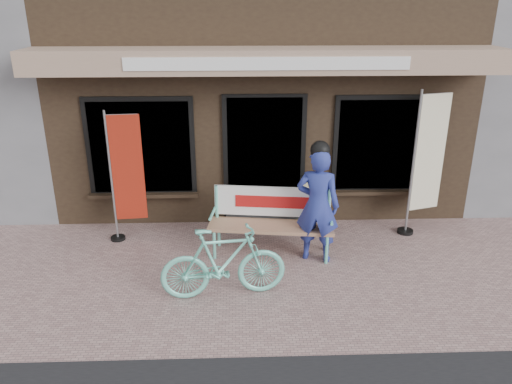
{
  "coord_description": "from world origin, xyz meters",
  "views": [
    {
      "loc": [
        -0.42,
        -5.84,
        3.6
      ],
      "look_at": [
        -0.18,
        0.7,
        1.05
      ],
      "focal_mm": 35.0,
      "sensor_mm": 36.0,
      "label": 1
    }
  ],
  "objects_px": {
    "person": "(318,203)",
    "nobori_cream": "(426,161)",
    "bicycle": "(223,263)",
    "menu_stand": "(315,205)",
    "nobori_red": "(125,175)",
    "bench": "(272,216)"
  },
  "relations": [
    {
      "from": "person",
      "to": "nobori_red",
      "type": "bearing_deg",
      "value": -177.61
    },
    {
      "from": "person",
      "to": "menu_stand",
      "type": "xyz_separation_m",
      "value": [
        0.1,
        0.82,
        -0.38
      ]
    },
    {
      "from": "nobori_cream",
      "to": "menu_stand",
      "type": "xyz_separation_m",
      "value": [
        -1.73,
        -0.06,
        -0.7
      ]
    },
    {
      "from": "menu_stand",
      "to": "nobori_cream",
      "type": "bearing_deg",
      "value": 8.22
    },
    {
      "from": "bench",
      "to": "person",
      "type": "xyz_separation_m",
      "value": [
        0.64,
        -0.25,
        0.3
      ]
    },
    {
      "from": "nobori_red",
      "to": "person",
      "type": "bearing_deg",
      "value": -20.73
    },
    {
      "from": "person",
      "to": "menu_stand",
      "type": "height_order",
      "value": "person"
    },
    {
      "from": "person",
      "to": "bench",
      "type": "bearing_deg",
      "value": 176.1
    },
    {
      "from": "bicycle",
      "to": "nobori_cream",
      "type": "bearing_deg",
      "value": -67.39
    },
    {
      "from": "bench",
      "to": "nobori_cream",
      "type": "distance_m",
      "value": 2.62
    },
    {
      "from": "person",
      "to": "nobori_red",
      "type": "xyz_separation_m",
      "value": [
        -2.85,
        0.75,
        0.19
      ]
    },
    {
      "from": "person",
      "to": "nobori_cream",
      "type": "relative_size",
      "value": 0.77
    },
    {
      "from": "nobori_cream",
      "to": "bench",
      "type": "bearing_deg",
      "value": 177.12
    },
    {
      "from": "nobori_cream",
      "to": "menu_stand",
      "type": "relative_size",
      "value": 2.37
    },
    {
      "from": "bench",
      "to": "person",
      "type": "height_order",
      "value": "person"
    },
    {
      "from": "bicycle",
      "to": "person",
      "type": "bearing_deg",
      "value": -61.92
    },
    {
      "from": "bench",
      "to": "nobori_red",
      "type": "xyz_separation_m",
      "value": [
        -2.21,
        0.51,
        0.49
      ]
    },
    {
      "from": "nobori_cream",
      "to": "nobori_red",
      "type": "bearing_deg",
      "value": 164.33
    },
    {
      "from": "bench",
      "to": "bicycle",
      "type": "distance_m",
      "value": 1.37
    },
    {
      "from": "nobori_red",
      "to": "menu_stand",
      "type": "xyz_separation_m",
      "value": [
        2.95,
        0.06,
        -0.57
      ]
    },
    {
      "from": "bench",
      "to": "nobori_cream",
      "type": "xyz_separation_m",
      "value": [
        2.47,
        0.63,
        0.63
      ]
    },
    {
      "from": "person",
      "to": "nobori_cream",
      "type": "bearing_deg",
      "value": 42.71
    }
  ]
}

